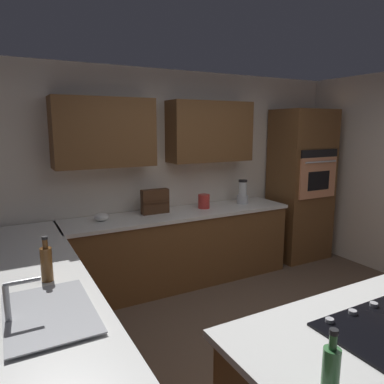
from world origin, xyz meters
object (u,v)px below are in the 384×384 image
Objects in this scene: sink_unit at (48,312)px; blender at (243,193)px; dish_soap_bottle at (47,263)px; oil_bottle at (331,371)px; wall_oven at (301,185)px; kettle at (204,201)px; spice_rack at (155,201)px; mixing_bowl at (101,217)px.

blender reaches higher than sink_unit.
oil_bottle is at bearing 116.22° from dish_soap_bottle.
blender is at bearing -152.28° from dish_soap_bottle.
wall_oven is 1.60m from kettle.
spice_rack is 1.06× the size of dish_soap_bottle.
kettle is (-0.65, 0.03, -0.06)m from spice_rack.
wall_oven is at bearing 177.10° from blender.
blender is 2.96m from dish_soap_bottle.
mixing_bowl is at bearing -0.00° from blender.
kettle is at bearing -1.82° from wall_oven.
wall_oven is 7.51× the size of oil_bottle.
spice_rack is 1.97m from dish_soap_bottle.
sink_unit is 2.37m from spice_rack.
sink_unit is at bearing 41.78° from kettle.
dish_soap_bottle is (1.37, 1.41, -0.02)m from spice_rack.
spice_rack is at bearing -1.52° from blender.
wall_oven is at bearing 177.86° from spice_rack.
spice_rack is (-0.65, -0.03, 0.10)m from mixing_bowl.
wall_oven is 3.07× the size of sink_unit.
kettle is at bearing -0.00° from blender.
spice_rack is 1.15× the size of oil_bottle.
sink_unit is at bearing -53.29° from oil_bottle.
kettle is at bearing 177.08° from spice_rack.
wall_oven is at bearing -153.85° from sink_unit.
spice_rack is at bearing -134.18° from dish_soap_bottle.
wall_oven reaches higher than sink_unit.
mixing_bowl is (1.90, -0.00, -0.09)m from blender.
wall_oven reaches higher than dish_soap_bottle.
mixing_bowl is at bearing -1.00° from wall_oven.
wall_oven reaches higher than blender.
oil_bottle is (-0.81, 1.65, -0.01)m from dish_soap_bottle.
blender reaches higher than mixing_bowl.
kettle is at bearing -138.22° from sink_unit.
dish_soap_bottle reaches higher than spice_rack.
sink_unit is at bearing 26.15° from wall_oven.
blender is 1.81× the size of kettle.
spice_rack is 1.87× the size of kettle.
mixing_bowl is 0.91× the size of kettle.
mixing_bowl is 0.52× the size of dish_soap_bottle.
sink_unit is (3.68, 1.81, -0.16)m from wall_oven.
oil_bottle is at bearing 68.19° from kettle.
wall_oven reaches higher than kettle.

